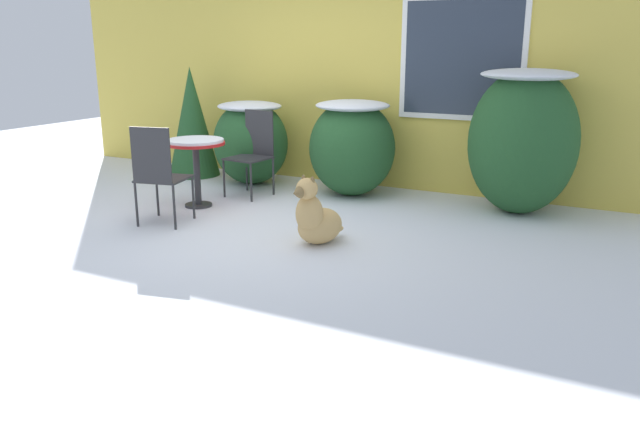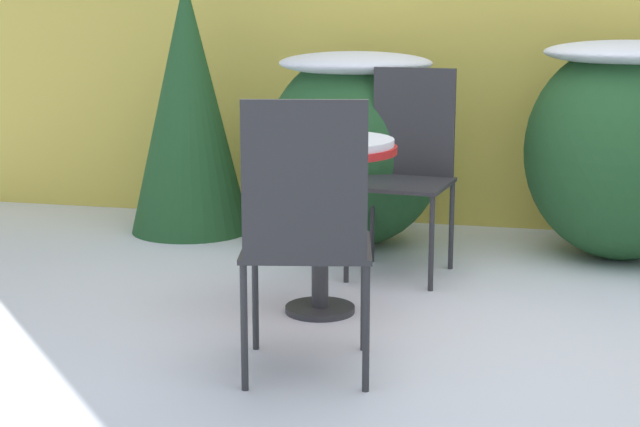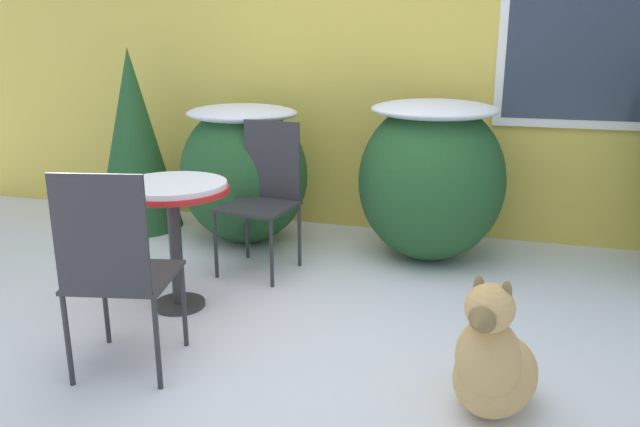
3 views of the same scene
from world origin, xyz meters
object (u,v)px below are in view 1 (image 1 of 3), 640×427
patio_chair_near_table (253,150)px  dog (316,219)px  patio_chair_far_side (159,172)px  patio_table (196,151)px

patio_chair_near_table → dog: 2.01m
dog → patio_chair_near_table: bearing=153.3°
patio_chair_near_table → patio_chair_far_side: same height
patio_chair_near_table → dog: size_ratio=1.48×
patio_table → dog: size_ratio=1.12×
patio_chair_far_side → dog: bearing=173.0°
patio_chair_near_table → patio_chair_far_side: size_ratio=1.00×
patio_chair_near_table → patio_chair_far_side: bearing=-87.7°
patio_chair_far_side → dog: 1.64m
patio_chair_far_side → dog: (1.61, 0.14, -0.29)m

